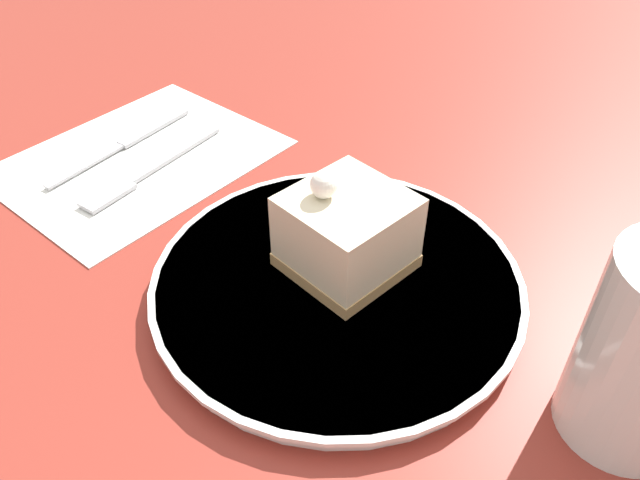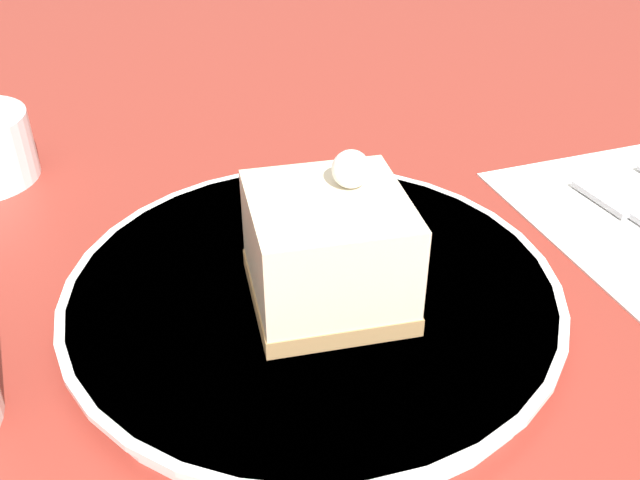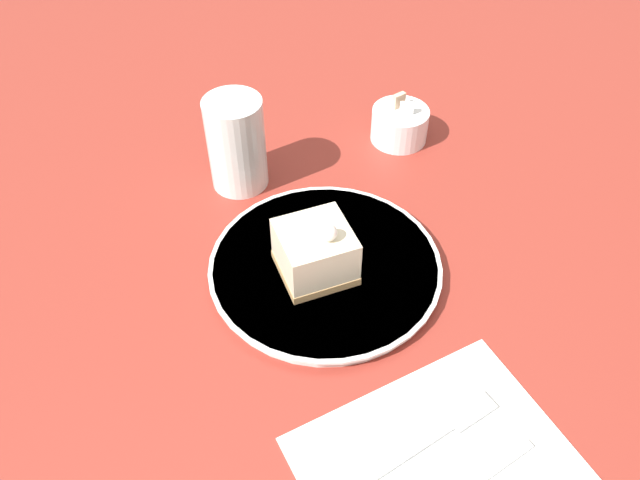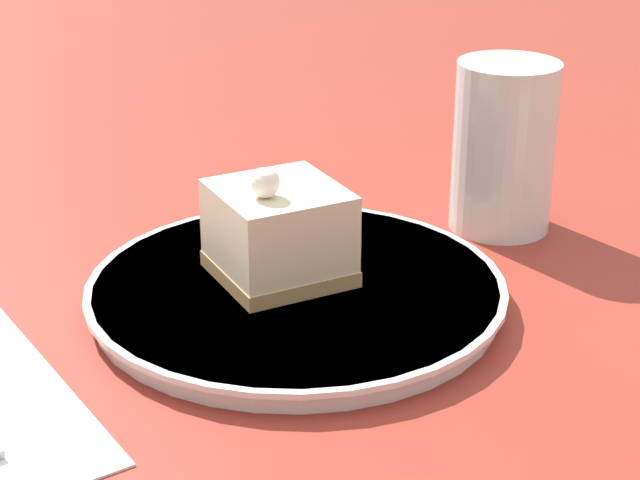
{
  "view_description": "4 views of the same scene",
  "coord_description": "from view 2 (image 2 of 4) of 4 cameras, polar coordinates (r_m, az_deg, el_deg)",
  "views": [
    {
      "loc": [
        -0.23,
        0.26,
        0.35
      ],
      "look_at": [
        0.02,
        0.04,
        0.07
      ],
      "focal_mm": 35.0,
      "sensor_mm": 36.0,
      "label": 1
    },
    {
      "loc": [
        -0.03,
        -0.29,
        0.26
      ],
      "look_at": [
        0.03,
        0.03,
        0.04
      ],
      "focal_mm": 40.0,
      "sensor_mm": 36.0,
      "label": 2
    },
    {
      "loc": [
        0.5,
        -0.14,
        0.58
      ],
      "look_at": [
        0.0,
        0.02,
        0.04
      ],
      "focal_mm": 35.0,
      "sensor_mm": 36.0,
      "label": 3
    },
    {
      "loc": [
        0.28,
        0.62,
        0.33
      ],
      "look_at": [
        0.01,
        0.03,
        0.05
      ],
      "focal_mm": 60.0,
      "sensor_mm": 36.0,
      "label": 4
    }
  ],
  "objects": [
    {
      "name": "cake_slice",
      "position": [
        0.38,
        0.68,
        -0.78
      ],
      "size": [
        0.09,
        0.09,
        0.08
      ],
      "rotation": [
        0.0,
        0.0,
        0.05
      ],
      "color": "#AD8451",
      "rests_on": "plate"
    },
    {
      "name": "ground_plane",
      "position": [
        0.4,
        -2.82,
        -7.89
      ],
      "size": [
        4.0,
        4.0,
        0.0
      ],
      "primitive_type": "plane",
      "color": "maroon"
    },
    {
      "name": "plate",
      "position": [
        0.41,
        -0.6,
        -4.26
      ],
      "size": [
        0.28,
        0.28,
        0.02
      ],
      "color": "silver",
      "rests_on": "ground_plane"
    }
  ]
}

